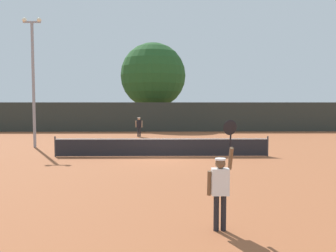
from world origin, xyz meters
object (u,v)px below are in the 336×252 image
object	(u,v)px
player_serving	(221,183)
large_tree	(153,76)
light_pole	(33,74)
parked_car_near	(99,121)
tennis_ball	(179,150)
player_receiving	(139,125)

from	to	relation	value
player_serving	large_tree	bearing A→B (deg)	94.33
light_pole	parked_car_near	bearing A→B (deg)	87.91
light_pole	parked_car_near	size ratio (longest dim) A/B	1.87
tennis_ball	large_tree	xyz separation A→B (m)	(-2.11, 18.89, 5.89)
parked_car_near	light_pole	bearing A→B (deg)	-87.11
light_pole	parked_car_near	world-z (taller)	light_pole
player_serving	light_pole	bearing A→B (deg)	122.91
tennis_ball	parked_car_near	world-z (taller)	parked_car_near
player_receiving	light_pole	distance (m)	9.87
player_serving	large_tree	distance (m)	32.52
large_tree	player_receiving	bearing A→B (deg)	-94.67
tennis_ball	parked_car_near	xyz separation A→B (m)	(-8.47, 19.67, 0.74)
tennis_ball	large_tree	size ratio (longest dim) A/B	0.01
player_serving	large_tree	world-z (taller)	large_tree
large_tree	parked_car_near	distance (m)	8.22
parked_car_near	tennis_ball	bearing A→B (deg)	-61.72
parked_car_near	large_tree	bearing A→B (deg)	-2.03
player_serving	player_receiving	bearing A→B (deg)	98.76
tennis_ball	large_tree	bearing A→B (deg)	96.39
player_serving	large_tree	size ratio (longest dim) A/B	0.25
light_pole	large_tree	bearing A→B (deg)	68.07
player_receiving	parked_car_near	world-z (taller)	parked_car_near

